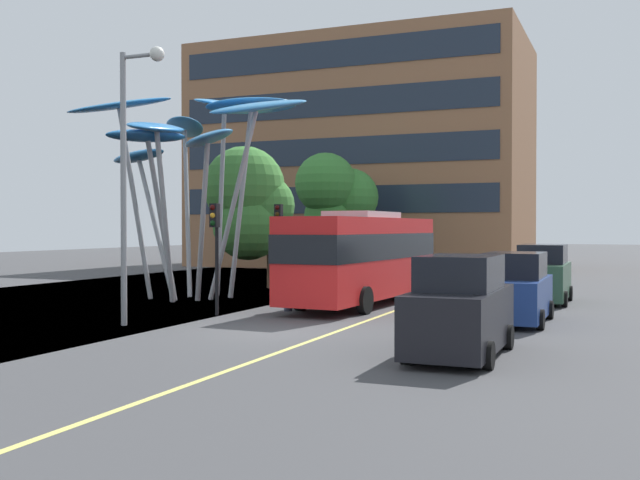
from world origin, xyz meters
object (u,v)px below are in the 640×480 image
at_px(traffic_light_kerb_far, 279,231).
at_px(pedestrian, 288,285).
at_px(car_parked_far, 543,275).
at_px(car_parked_near, 460,309).
at_px(traffic_light_kerb_near, 215,235).
at_px(red_bus, 363,254).
at_px(traffic_light_island_mid, 337,238).
at_px(car_parked_mid, 515,290).
at_px(leaf_sculpture, 192,136).
at_px(street_lamp, 132,152).

distance_m(traffic_light_kerb_far, pedestrian, 3.76).
bearing_deg(car_parked_far, car_parked_near, -92.06).
bearing_deg(traffic_light_kerb_near, red_bus, 56.15).
bearing_deg(car_parked_near, red_bus, 120.55).
bearing_deg(traffic_light_island_mid, traffic_light_kerb_near, -93.18).
xyz_separation_m(car_parked_mid, car_parked_far, (0.15, 6.67, 0.06)).
xyz_separation_m(car_parked_near, pedestrian, (-7.58, 6.90, -0.16)).
height_order(car_parked_mid, pedestrian, car_parked_mid).
relative_size(traffic_light_kerb_far, traffic_light_island_mid, 1.15).
xyz_separation_m(car_parked_far, pedestrian, (-8.06, -6.43, -0.15)).
bearing_deg(leaf_sculpture, traffic_light_kerb_near, -50.85).
xyz_separation_m(traffic_light_kerb_near, car_parked_near, (9.24, -4.68, -1.64)).
distance_m(traffic_light_kerb_far, car_parked_mid, 10.21).
xyz_separation_m(traffic_light_island_mid, car_parked_far, (9.17, -1.27, -1.39)).
bearing_deg(traffic_light_kerb_far, street_lamp, -96.87).
xyz_separation_m(red_bus, traffic_light_island_mid, (-2.89, 4.79, 0.51)).
distance_m(car_parked_near, pedestrian, 10.25).
xyz_separation_m(red_bus, pedestrian, (-1.78, -2.92, -1.02)).
xyz_separation_m(leaf_sculpture, street_lamp, (2.91, -7.99, -1.54)).
xyz_separation_m(traffic_light_kerb_near, traffic_light_kerb_far, (-0.02, 5.00, 0.08)).
relative_size(car_parked_mid, car_parked_far, 1.05).
distance_m(traffic_light_kerb_far, traffic_light_island_mid, 4.97).
distance_m(street_lamp, pedestrian, 7.40).
bearing_deg(red_bus, car_parked_mid, -27.27).
bearing_deg(leaf_sculpture, car_parked_far, 15.69).
bearing_deg(street_lamp, red_bus, 61.80).
relative_size(red_bus, traffic_light_kerb_far, 2.63).
bearing_deg(traffic_light_kerb_far, red_bus, 2.20).
height_order(traffic_light_island_mid, car_parked_mid, traffic_light_island_mid).
bearing_deg(pedestrian, traffic_light_kerb_near, -126.86).
bearing_deg(street_lamp, leaf_sculpture, 110.03).
height_order(traffic_light_kerb_near, street_lamp, street_lamp).
height_order(traffic_light_kerb_near, car_parked_near, traffic_light_kerb_near).
height_order(traffic_light_island_mid, street_lamp, street_lamp).
bearing_deg(car_parked_far, pedestrian, -141.39).
bearing_deg(traffic_light_kerb_far, traffic_light_island_mid, 83.31).
relative_size(car_parked_near, car_parked_mid, 1.01).
xyz_separation_m(red_bus, car_parked_near, (5.79, -9.82, -0.86)).
relative_size(traffic_light_kerb_far, street_lamp, 0.47).
distance_m(traffic_light_kerb_near, street_lamp, 4.16).
xyz_separation_m(leaf_sculpture, car_parked_mid, (13.49, -2.84, -5.75)).
xyz_separation_m(traffic_light_kerb_far, car_parked_far, (9.74, 3.65, -1.73)).
height_order(traffic_light_kerb_far, traffic_light_island_mid, traffic_light_kerb_far).
bearing_deg(traffic_light_island_mid, car_parked_mid, -41.39).
bearing_deg(red_bus, traffic_light_kerb_near, -123.85).
relative_size(red_bus, traffic_light_island_mid, 3.02).
relative_size(leaf_sculpture, street_lamp, 1.26).
distance_m(red_bus, car_parked_far, 7.24).
distance_m(leaf_sculpture, car_parked_near, 17.20).
relative_size(car_parked_near, car_parked_far, 1.06).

